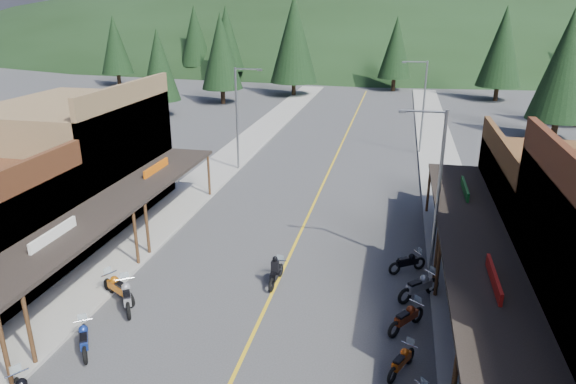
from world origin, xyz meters
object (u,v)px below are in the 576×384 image
Objects in this scene: pine_0 at (115,45)px; bike_west_8 at (127,295)px; shop_east_3 at (567,210)px; pine_11 at (566,64)px; pine_1 at (226,38)px; bike_east_11 at (407,262)px; streetlight_2 at (436,186)px; streetlight_3 at (422,103)px; bike_west_7 at (84,338)px; shop_west_3 at (79,159)px; pine_2 at (294,39)px; pine_3 at (396,47)px; streetlight_1 at (238,115)px; pedestrian_east_b at (452,236)px; bike_east_10 at (419,285)px; bike_west_9 at (118,287)px; bike_east_9 at (406,317)px; bike_east_8 at (402,360)px; pine_10 at (221,51)px; pine_8 at (159,65)px; pine_4 at (503,46)px; rider_on_bike at (276,272)px; pine_7 at (195,36)px.

pine_0 reaches higher than bike_west_8.
shop_east_3 is 0.88× the size of pine_11.
pine_1 reaches higher than bike_east_11.
pine_11 is 5.34× the size of bike_west_8.
streetlight_3 is (0.00, 22.00, 0.00)m from streetlight_2.
shop_east_3 reaches higher than bike_west_7.
bike_east_11 is at bearing -10.17° from shop_west_3.
pine_2 reaches higher than pine_11.
pine_3 reaches higher than streetlight_2.
streetlight_1 is 0.73× the size of pine_3.
shop_east_3 is 0.99× the size of pine_0.
streetlight_2 is 69.35m from pine_1.
shop_east_3 is 8.77m from bike_east_11.
bike_east_10 is at bearing 50.52° from pedestrian_east_b.
pine_1 reaches higher than bike_east_10.
bike_west_9 is (33.53, -59.56, -5.82)m from pine_0.
bike_east_9 is at bearing -101.38° from streetlight_2.
bike_west_8 is 1.24× the size of bike_east_8.
pine_10 is at bearing 142.02° from bike_east_8.
pine_0 is at bearing 85.18° from bike_west_7.
pine_11 is 6.61× the size of bike_east_8.
streetlight_1 is 3.73× the size of bike_east_9.
streetlight_3 is at bearing 42.04° from shop_west_3.
pine_8 reaches higher than streetlight_2.
bike_east_8 is at bearing -64.51° from pine_10.
pine_8 reaches higher than bike_east_11.
pine_10 is at bearing 70.12° from bike_west_7.
pine_4 reaches higher than streetlight_3.
pedestrian_east_b is (48.21, -51.83, -5.42)m from pine_0.
bike_west_9 is at bearing -152.63° from rider_on_bike.
rider_on_bike is at bearing -23.60° from shop_west_3.
pine_0 is at bearing 128.71° from rider_on_bike.
shop_west_3 is at bearing 159.93° from rider_on_bike.
bike_east_10 is (12.94, 2.93, 0.01)m from bike_west_9.
pine_0 is 4.69× the size of bike_east_10.
streetlight_2 is at bearing 115.49° from bike_east_9.
bike_east_9 is (19.70, -8.45, -2.91)m from shop_west_3.
pine_2 is at bearing -7.59° from pine_0.
pine_2 is 7.69× the size of pedestrian_east_b.
streetlight_1 reaches higher than rider_on_bike.
shop_west_3 is 22.67m from bike_east_8.
pine_7 is 6.86× the size of pedestrian_east_b.
pine_1 is 30.09m from pine_8.
pine_11 is at bearing 62.05° from rider_on_bike.
bike_west_9 is at bearing -156.34° from shop_east_3.
pine_0 is 17.90m from pine_1.
pine_7 is 29.53m from pine_10.
pine_0 is at bearing 151.39° from pine_10.
bike_west_8 is (16.23, -38.10, -5.31)m from pine_8.
bike_east_10 is (28.47, -34.64, -5.31)m from pine_8.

